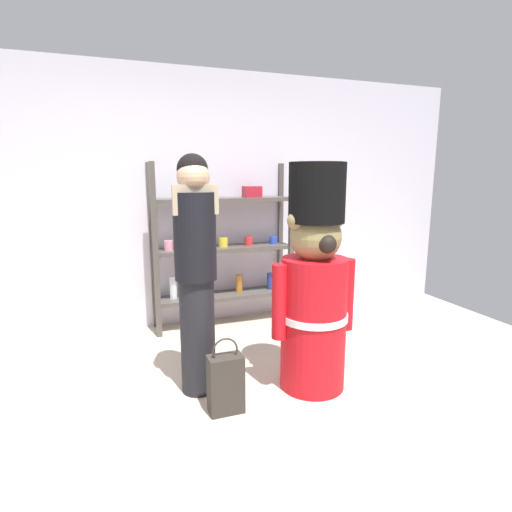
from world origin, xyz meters
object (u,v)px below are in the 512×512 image
object	(u,v)px
merchandise_shelf	(223,246)
person_shopper	(196,268)
teddy_bear_guard	(314,288)
shopping_bag	(226,383)

from	to	relation	value
merchandise_shelf	person_shopper	world-z (taller)	person_shopper
merchandise_shelf	teddy_bear_guard	distance (m)	1.54
teddy_bear_guard	person_shopper	distance (m)	0.86
person_shopper	shopping_bag	distance (m)	0.80
teddy_bear_guard	shopping_bag	distance (m)	0.90
person_shopper	teddy_bear_guard	bearing A→B (deg)	-15.52
teddy_bear_guard	shopping_bag	size ratio (longest dim) A/B	3.16
teddy_bear_guard	person_shopper	world-z (taller)	person_shopper
shopping_bag	person_shopper	bearing A→B (deg)	107.48
merchandise_shelf	shopping_bag	distance (m)	1.81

